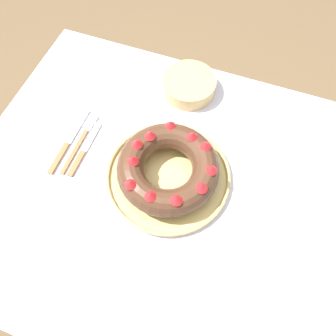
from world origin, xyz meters
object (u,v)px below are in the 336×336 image
Objects in this scene: cake_knife at (83,152)px; side_bowl at (189,85)px; bundt_cake at (168,168)px; fork at (82,139)px; napkin at (275,193)px; serving_knife at (67,145)px; serving_dish at (168,176)px.

side_bowl is (0.22, 0.33, 0.02)m from cake_knife.
side_bowl is at bearing 98.24° from bundt_cake.
napkin is at bearing -3.00° from fork.
fork is at bearing 49.19° from serving_knife.
cake_knife is (0.02, -0.04, 0.00)m from fork.
serving_knife is 1.38× the size of side_bowl.
side_bowl is (-0.05, 0.32, -0.03)m from bundt_cake.
cake_knife is 1.11× the size of side_bowl.
serving_knife is 0.06m from cake_knife.
bundt_cake reaches higher than napkin.
side_bowl is 0.97× the size of napkin.
napkin is at bearing 9.23° from serving_knife.
side_bowl is 0.43m from napkin.
serving_knife reaches higher than napkin.
serving_knife is at bearing 177.35° from cake_knife.
serving_knife is at bearing -179.37° from serving_dish.
bundt_cake is at bearing 7.39° from cake_knife.
serving_dish reaches higher than cake_knife.
bundt_cake is at bearing -81.76° from side_bowl.
bundt_cake is 0.33m from side_bowl.
cake_knife is 0.56m from napkin.
fork is 0.05m from serving_knife.
serving_dish is 1.62× the size of fork.
bundt_cake is (0.00, 0.00, 0.05)m from serving_dish.
fork is 0.58m from napkin.
cake_knife is at bearing -177.58° from serving_dish.
serving_knife is 0.62m from napkin.
bundt_cake is 1.55× the size of napkin.
serving_dish is 0.32m from serving_knife.
side_bowl reaches higher than serving_knife.
cake_knife is 1.07× the size of napkin.
serving_knife and cake_knife have the same top height.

